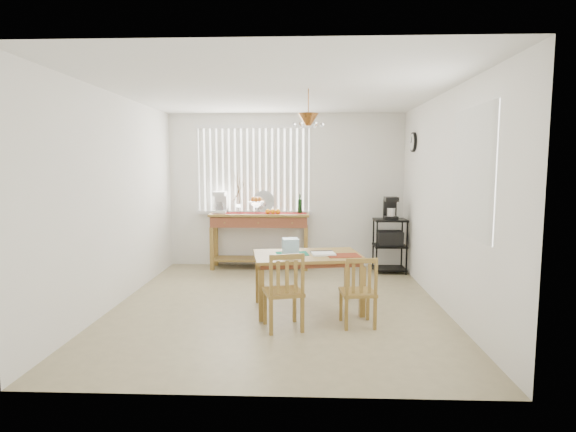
{
  "coord_description": "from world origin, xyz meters",
  "views": [
    {
      "loc": [
        0.33,
        -5.43,
        1.72
      ],
      "look_at": [
        0.1,
        0.55,
        1.05
      ],
      "focal_mm": 28.0,
      "sensor_mm": 36.0,
      "label": 1
    }
  ],
  "objects_px": {
    "chair_left": "(284,292)",
    "chair_right": "(358,292)",
    "wire_cart": "(390,240)",
    "sideboard": "(260,227)",
    "cart_items": "(390,209)",
    "dining_table": "(308,261)"
  },
  "relations": [
    {
      "from": "chair_left",
      "to": "chair_right",
      "type": "bearing_deg",
      "value": 8.96
    },
    {
      "from": "wire_cart",
      "to": "chair_left",
      "type": "height_order",
      "value": "wire_cart"
    },
    {
      "from": "sideboard",
      "to": "chair_left",
      "type": "xyz_separation_m",
      "value": [
        0.53,
        -2.86,
        -0.29
      ]
    },
    {
      "from": "cart_items",
      "to": "chair_right",
      "type": "relative_size",
      "value": 0.47
    },
    {
      "from": "wire_cart",
      "to": "cart_items",
      "type": "xyz_separation_m",
      "value": [
        0.0,
        0.01,
        0.51
      ]
    },
    {
      "from": "sideboard",
      "to": "chair_right",
      "type": "bearing_deg",
      "value": -64.14
    },
    {
      "from": "dining_table",
      "to": "chair_left",
      "type": "xyz_separation_m",
      "value": [
        -0.25,
        -0.69,
        -0.19
      ]
    },
    {
      "from": "sideboard",
      "to": "cart_items",
      "type": "xyz_separation_m",
      "value": [
        2.12,
        -0.21,
        0.34
      ]
    },
    {
      "from": "cart_items",
      "to": "dining_table",
      "type": "height_order",
      "value": "cart_items"
    },
    {
      "from": "cart_items",
      "to": "chair_left",
      "type": "bearing_deg",
      "value": -120.96
    },
    {
      "from": "dining_table",
      "to": "chair_right",
      "type": "distance_m",
      "value": 0.81
    },
    {
      "from": "sideboard",
      "to": "cart_items",
      "type": "bearing_deg",
      "value": -5.55
    },
    {
      "from": "wire_cart",
      "to": "chair_left",
      "type": "xyz_separation_m",
      "value": [
        -1.59,
        -2.64,
        -0.11
      ]
    },
    {
      "from": "chair_left",
      "to": "dining_table",
      "type": "bearing_deg",
      "value": 69.95
    },
    {
      "from": "chair_right",
      "to": "wire_cart",
      "type": "bearing_deg",
      "value": 72.42
    },
    {
      "from": "cart_items",
      "to": "chair_right",
      "type": "height_order",
      "value": "cart_items"
    },
    {
      "from": "sideboard",
      "to": "chair_left",
      "type": "distance_m",
      "value": 2.92
    },
    {
      "from": "cart_items",
      "to": "chair_left",
      "type": "relative_size",
      "value": 0.43
    },
    {
      "from": "wire_cart",
      "to": "chair_left",
      "type": "bearing_deg",
      "value": -121.05
    },
    {
      "from": "chair_left",
      "to": "cart_items",
      "type": "bearing_deg",
      "value": 59.04
    },
    {
      "from": "cart_items",
      "to": "chair_left",
      "type": "height_order",
      "value": "cart_items"
    },
    {
      "from": "cart_items",
      "to": "chair_right",
      "type": "distance_m",
      "value": 2.73
    }
  ]
}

